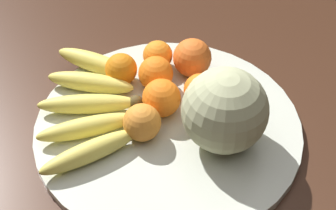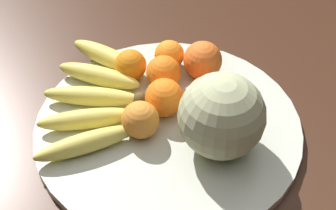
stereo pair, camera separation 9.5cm
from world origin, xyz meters
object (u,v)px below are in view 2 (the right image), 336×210
Objects in this scene: orange_mid_center at (131,65)px; orange_back_left at (203,60)px; orange_back_right at (169,55)px; orange_side_extra at (140,120)px; orange_front_right at (205,93)px; melon at (222,116)px; banana_bunch at (95,96)px; fruit_bowl at (168,128)px; orange_top_small at (163,73)px; orange_front_left at (164,98)px; kitchen_table at (173,135)px.

orange_back_left reaches higher than orange_mid_center.
orange_side_extra is (-0.16, 0.09, 0.00)m from orange_back_right.
orange_back_left reaches higher than orange_front_right.
melon is 0.25m from banana_bunch.
melon is 2.38× the size of orange_mid_center.
banana_bunch is (0.16, 0.18, -0.05)m from melon.
orange_top_small is at bearing -10.86° from fruit_bowl.
orange_front_left is 0.07m from orange_side_extra.
orange_top_small is at bearing 16.11° from kitchen_table.
orange_front_left reaches higher than orange_top_small.
fruit_bowl is at bearing -166.43° from orange_mid_center.
orange_mid_center is at bearing 45.38° from orange_front_right.
orange_side_extra is (-0.00, 0.05, 0.04)m from fruit_bowl.
orange_top_small reaches higher than kitchen_table.
orange_back_right is 0.88× the size of orange_side_extra.
orange_back_left is at bearing -51.89° from orange_side_extra.
orange_mid_center is at bearing 40.49° from kitchen_table.
orange_mid_center reaches higher than kitchen_table.
orange_front_right is 0.98× the size of orange_mid_center.
orange_side_extra is (-0.09, -0.06, 0.01)m from banana_bunch.
orange_front_right is (0.10, -0.01, -0.04)m from melon.
orange_front_right is 0.91× the size of orange_side_extra.
melon is at bearing 171.17° from orange_back_left.
orange_back_right is 0.88× the size of orange_top_small.
fruit_bowl is at bearing 156.01° from kitchen_table.
kitchen_table is at bearing -40.66° from orange_front_left.
banana_bunch is 4.82× the size of orange_side_extra.
banana_bunch is at bearing 81.61° from kitchen_table.
orange_mid_center is at bearing 19.28° from orange_front_left.
fruit_bowl is 6.84× the size of orange_front_left.
orange_top_small is at bearing 39.35° from orange_front_right.
kitchen_table is at bearing -167.45° from banana_bunch.
orange_mid_center is (0.21, 0.10, -0.04)m from melon.
orange_mid_center is (0.07, 0.06, 0.13)m from kitchen_table.
fruit_bowl is at bearing 175.32° from orange_front_left.
melon reaches higher than orange_back_left.
banana_bunch is at bearing 49.32° from melon.
orange_front_left reaches higher than banana_bunch.
orange_side_extra is (0.06, 0.12, -0.04)m from melon.
banana_bunch is 5.46× the size of orange_back_right.
fruit_bowl is 8.17× the size of orange_back_right.
banana_bunch is 5.29× the size of orange_front_right.
orange_side_extra is (-0.11, 0.07, 0.00)m from orange_top_small.
banana_bunch reaches higher than fruit_bowl.
fruit_bowl is at bearing 162.84° from banana_bunch.
orange_front_right is 0.81× the size of orange_back_left.
orange_front_left reaches higher than orange_back_right.
melon is 2.21× the size of orange_side_extra.
orange_front_right reaches higher than fruit_bowl.
orange_side_extra is at bearing 144.66° from banana_bunch.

